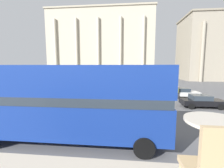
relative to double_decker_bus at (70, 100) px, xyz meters
name	(u,v)px	position (x,y,z in m)	size (l,w,h in m)	color
double_decker_bus	(70,100)	(0.00, 0.00, 0.00)	(10.84, 2.71, 4.42)	black
cafe_dining_table	(215,138)	(4.09, -6.44, 1.16)	(0.60, 0.60, 0.73)	#2D2D30
plaza_building_left	(102,46)	(-6.09, 47.04, 9.32)	(36.20, 14.12, 23.54)	beige
traffic_light_near	(80,86)	(-0.88, 4.70, 0.21)	(0.42, 0.24, 4.09)	black
traffic_light_mid	(133,81)	(3.93, 11.98, -0.03)	(0.42, 0.24, 3.69)	black
car_white	(182,93)	(10.95, 13.57, -1.75)	(4.20, 1.93, 1.35)	black
car_black	(202,101)	(11.10, 8.44, -1.75)	(4.20, 1.93, 1.35)	black
pedestrian_grey	(84,86)	(-4.04, 16.60, -1.41)	(0.32, 0.32, 1.79)	#282B33
pedestrian_olive	(178,92)	(9.94, 12.45, -1.44)	(0.32, 0.32, 1.74)	#282B33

